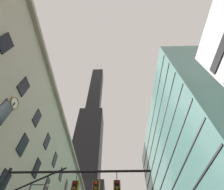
# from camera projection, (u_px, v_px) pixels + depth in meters

# --- Properties ---
(dark_skyscraper) EXTENTS (23.84, 23.84, 181.53)m
(dark_skyscraper) POSITION_uv_depth(u_px,v_px,m) (86.00, 161.00, 92.92)
(dark_skyscraper) COLOR black
(dark_skyscraper) RESTS_ON ground
(glass_office_midrise) EXTENTS (14.29, 50.23, 40.43)m
(glass_office_midrise) POSITION_uv_depth(u_px,v_px,m) (193.00, 178.00, 38.38)
(glass_office_midrise) COLOR slate
(glass_office_midrise) RESTS_ON ground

